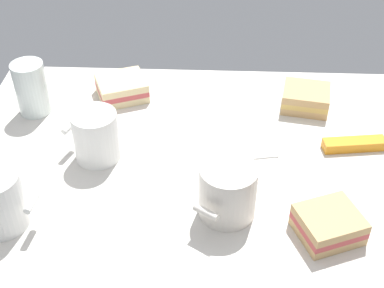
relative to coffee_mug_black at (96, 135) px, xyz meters
The scene contains 9 objects.
tabletop 18.93cm from the coffee_mug_black, ahead, with size 90.00×64.00×2.00cm, color beige.
coffee_mug_black is the anchor object (origin of this frame).
coffee_mug_milky 28.00cm from the coffee_mug_black, 29.24° to the right, with size 10.40×11.87×9.69cm.
sandwich_main 45.57cm from the coffee_mug_black, 24.06° to the left, with size 11.06×10.28×4.40cm.
sandwich_side 21.05cm from the coffee_mug_black, 85.68° to the left, with size 12.84×12.27×4.40cm.
sandwich_extra 44.57cm from the coffee_mug_black, 23.73° to the right, with size 12.05×11.51×4.40cm.
glass_of_milk 21.61cm from the coffee_mug_black, 138.08° to the left, with size 6.66×6.66×11.49cm.
snack_bar 49.71cm from the coffee_mug_black, ahead, with size 12.16×2.92×2.00cm, color orange.
paper_napkin 27.41cm from the coffee_mug_black, 15.25° to the left, with size 14.68×14.68×0.30cm, color white.
Camera 1 is at (3.38, -78.04, 67.71)cm, focal length 49.74 mm.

